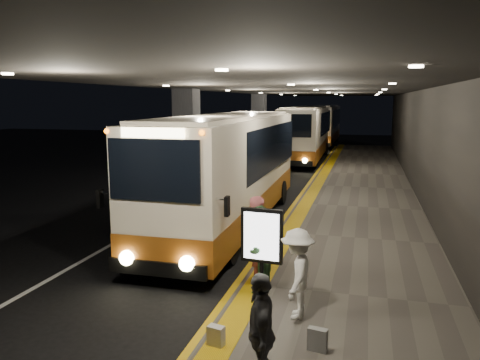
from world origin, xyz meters
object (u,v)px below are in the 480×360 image
at_px(coach_second, 306,136).
at_px(bag_polka, 317,340).
at_px(passenger_waiting_white, 297,273).
at_px(passenger_waiting_grey, 261,332).
at_px(info_sign, 262,238).
at_px(coach_third, 323,127).
at_px(stanchion_post, 275,238).
at_px(bag_plain, 216,336).
at_px(passenger_waiting_green, 257,249).
at_px(passenger_boarding, 259,238).
at_px(coach_main, 230,175).

xyz_separation_m(coach_second, bag_polka, (3.36, -24.62, -1.34)).
relative_size(passenger_waiting_white, passenger_waiting_grey, 0.99).
distance_m(passenger_waiting_grey, info_sign, 3.08).
distance_m(coach_third, stanchion_post, 32.72).
bearing_deg(bag_polka, bag_plain, -170.29).
xyz_separation_m(passenger_waiting_white, info_sign, (-0.81, 0.73, 0.38)).
bearing_deg(info_sign, bag_polka, -50.02).
bearing_deg(bag_plain, passenger_waiting_green, 87.12).
height_order(bag_polka, info_sign, info_sign).
height_order(passenger_waiting_green, stanchion_post, passenger_waiting_green).
relative_size(passenger_waiting_grey, bag_polka, 4.47).
distance_m(passenger_waiting_grey, bag_polka, 1.48).
bearing_deg(info_sign, passenger_waiting_grey, -73.05).
bearing_deg(bag_polka, coach_third, 95.15).
xyz_separation_m(coach_second, stanchion_post, (1.96, -20.77, -0.94)).
relative_size(passenger_waiting_green, bag_polka, 4.79).
bearing_deg(info_sign, passenger_waiting_green, 126.07).
height_order(passenger_boarding, info_sign, passenger_boarding).
relative_size(passenger_boarding, stanchion_post, 1.57).
bearing_deg(passenger_boarding, coach_third, -21.22).
relative_size(bag_polka, bag_plain, 1.12).
bearing_deg(coach_main, stanchion_post, -58.76).
bearing_deg(stanchion_post, passenger_boarding, -97.58).
xyz_separation_m(coach_main, passenger_boarding, (1.97, -4.52, -0.59)).
height_order(coach_third, passenger_waiting_white, coach_third).
relative_size(passenger_waiting_green, bag_plain, 5.35).
relative_size(passenger_waiting_white, stanchion_post, 1.39).
bearing_deg(bag_polka, info_sign, 125.38).
relative_size(coach_second, passenger_waiting_grey, 6.82).
distance_m(bag_plain, stanchion_post, 4.14).
xyz_separation_m(bag_polka, bag_plain, (-1.56, -0.27, -0.02)).
xyz_separation_m(coach_second, passenger_boarding, (1.81, -21.92, -0.61)).
xyz_separation_m(bag_polka, info_sign, (-1.29, 1.82, 1.01)).
bearing_deg(passenger_waiting_green, bag_polka, 33.32).
height_order(passenger_waiting_green, bag_polka, passenger_waiting_green).
bearing_deg(coach_main, bag_plain, -76.20).
xyz_separation_m(coach_third, passenger_waiting_grey, (2.65, -37.67, -0.70)).
xyz_separation_m(coach_third, info_sign, (2.00, -34.68, -0.33)).
bearing_deg(coach_third, passenger_waiting_white, -85.39).
relative_size(passenger_waiting_white, bag_polka, 4.42).
xyz_separation_m(passenger_waiting_green, bag_plain, (-0.12, -2.33, -0.71)).
height_order(coach_main, info_sign, coach_main).
distance_m(passenger_boarding, bag_polka, 3.21).
bearing_deg(coach_second, passenger_waiting_grey, -85.10).
xyz_separation_m(passenger_waiting_green, passenger_waiting_white, (0.95, -0.98, -0.07)).
relative_size(coach_third, stanchion_post, 9.50).
distance_m(bag_plain, info_sign, 2.34).
bearing_deg(coach_main, passenger_boarding, -67.38).
distance_m(coach_second, passenger_waiting_white, 23.73).
xyz_separation_m(passenger_waiting_grey, bag_polka, (0.64, 1.17, -0.63)).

